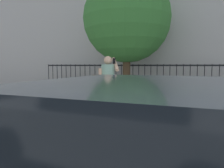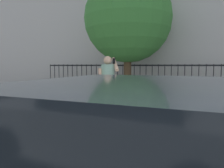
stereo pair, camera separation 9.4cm
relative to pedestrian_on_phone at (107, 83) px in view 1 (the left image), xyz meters
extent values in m
cube|color=#9E9B93|center=(1.34, 0.03, -1.02)|extent=(28.00, 4.40, 0.15)
cube|color=black|center=(1.34, 3.73, 0.45)|extent=(12.00, 0.04, 0.06)
cylinder|color=black|center=(-4.66, 3.73, -0.30)|extent=(0.03, 0.03, 1.60)
cylinder|color=black|center=(-4.41, 3.73, -0.30)|extent=(0.03, 0.03, 1.60)
cylinder|color=black|center=(-4.15, 3.73, -0.30)|extent=(0.03, 0.03, 1.60)
cylinder|color=black|center=(-3.90, 3.73, -0.30)|extent=(0.03, 0.03, 1.60)
cylinder|color=black|center=(-3.64, 3.73, -0.30)|extent=(0.03, 0.03, 1.60)
cylinder|color=black|center=(-3.39, 3.73, -0.30)|extent=(0.03, 0.03, 1.60)
cylinder|color=black|center=(-3.13, 3.73, -0.30)|extent=(0.03, 0.03, 1.60)
cylinder|color=black|center=(-2.88, 3.73, -0.30)|extent=(0.03, 0.03, 1.60)
cylinder|color=black|center=(-2.62, 3.73, -0.30)|extent=(0.03, 0.03, 1.60)
cylinder|color=black|center=(-2.37, 3.73, -0.30)|extent=(0.03, 0.03, 1.60)
cylinder|color=black|center=(-2.11, 3.73, -0.30)|extent=(0.03, 0.03, 1.60)
cylinder|color=black|center=(-1.86, 3.73, -0.30)|extent=(0.03, 0.03, 1.60)
cylinder|color=black|center=(-1.60, 3.73, -0.30)|extent=(0.03, 0.03, 1.60)
cylinder|color=black|center=(-1.34, 3.73, -0.30)|extent=(0.03, 0.03, 1.60)
cylinder|color=black|center=(-1.09, 3.73, -0.30)|extent=(0.03, 0.03, 1.60)
cylinder|color=black|center=(-0.83, 3.73, -0.30)|extent=(0.03, 0.03, 1.60)
cylinder|color=black|center=(-0.58, 3.73, -0.30)|extent=(0.03, 0.03, 1.60)
cylinder|color=black|center=(-0.32, 3.73, -0.30)|extent=(0.03, 0.03, 1.60)
cylinder|color=black|center=(-0.07, 3.73, -0.30)|extent=(0.03, 0.03, 1.60)
cylinder|color=black|center=(0.19, 3.73, -0.30)|extent=(0.03, 0.03, 1.60)
cylinder|color=black|center=(0.44, 3.73, -0.30)|extent=(0.03, 0.03, 1.60)
cylinder|color=black|center=(0.70, 3.73, -0.30)|extent=(0.03, 0.03, 1.60)
cylinder|color=black|center=(0.95, 3.73, -0.30)|extent=(0.03, 0.03, 1.60)
cylinder|color=black|center=(1.21, 3.73, -0.30)|extent=(0.03, 0.03, 1.60)
cylinder|color=black|center=(1.46, 3.73, -0.30)|extent=(0.03, 0.03, 1.60)
cylinder|color=black|center=(1.72, 3.73, -0.30)|extent=(0.03, 0.03, 1.60)
cylinder|color=black|center=(1.97, 3.73, -0.30)|extent=(0.03, 0.03, 1.60)
cylinder|color=black|center=(2.23, 3.73, -0.30)|extent=(0.03, 0.03, 1.60)
cylinder|color=black|center=(2.48, 3.73, -0.30)|extent=(0.03, 0.03, 1.60)
cylinder|color=black|center=(2.74, 3.73, -0.30)|extent=(0.03, 0.03, 1.60)
cylinder|color=black|center=(3.00, 3.73, -0.30)|extent=(0.03, 0.03, 1.60)
cube|color=black|center=(2.16, -3.82, 0.08)|extent=(2.03, 1.64, 0.55)
cylinder|color=tan|center=(0.10, 0.07, -0.58)|extent=(0.15, 0.15, 0.74)
cylinder|color=tan|center=(-0.06, -0.04, -0.58)|extent=(0.15, 0.15, 0.74)
cylinder|color=gray|center=(0.02, 0.02, 0.14)|extent=(0.47, 0.47, 0.68)
sphere|color=tan|center=(0.02, 0.02, 0.58)|extent=(0.21, 0.21, 0.21)
cylinder|color=tan|center=(0.19, 0.13, 0.48)|extent=(0.34, 0.44, 0.37)
cylinder|color=tan|center=(-0.14, -0.10, 0.12)|extent=(0.09, 0.09, 0.52)
cube|color=black|center=(0.18, 0.05, 0.56)|extent=(0.06, 0.05, 0.15)
cube|color=brown|center=(-0.19, -0.13, 0.03)|extent=(0.32, 0.29, 0.34)
cylinder|color=#4C3823|center=(-0.35, 2.87, 0.10)|extent=(0.29, 0.29, 2.40)
sphere|color=#387A33|center=(-0.35, 2.87, 2.22)|extent=(3.32, 3.32, 3.32)
camera|label=1|loc=(2.10, -5.15, 0.45)|focal=34.46mm
camera|label=2|loc=(2.19, -5.11, 0.45)|focal=34.46mm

